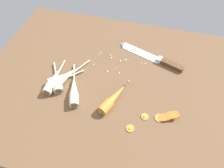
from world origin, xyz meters
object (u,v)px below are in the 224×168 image
object	(u,v)px
parsnip_outer	(64,78)
carrot_slice_stray_mid	(145,116)
parsnip_mid_right	(53,81)
carrot_slice_stack	(167,116)
carrot_slice_stray_near	(130,128)
parsnip_front	(61,78)
parsnip_mid_left	(74,91)
whole_carrot	(113,99)
parsnip_back	(57,81)
chefs_knife	(149,56)

from	to	relation	value
parsnip_outer	carrot_slice_stray_mid	bearing A→B (deg)	-13.58
parsnip_mid_right	carrot_slice_stack	world-z (taller)	parsnip_mid_right
carrot_slice_stack	carrot_slice_stray_mid	xyz separation A→B (cm)	(-8.43, -1.78, -0.70)
parsnip_outer	carrot_slice_stray_near	world-z (taller)	parsnip_outer
carrot_slice_stray_near	parsnip_front	bearing A→B (deg)	156.74
parsnip_front	parsnip_mid_left	world-z (taller)	same
carrot_slice_stray_mid	whole_carrot	bearing A→B (deg)	165.45
parsnip_mid_right	carrot_slice_stray_near	world-z (taller)	parsnip_mid_right
parsnip_back	carrot_slice_stray_near	bearing A→B (deg)	-20.13
parsnip_back	parsnip_outer	size ratio (longest dim) A/B	0.80
parsnip_outer	carrot_slice_stack	size ratio (longest dim) A/B	2.32
chefs_knife	parsnip_mid_left	world-z (taller)	parsnip_mid_left
chefs_knife	whole_carrot	world-z (taller)	whole_carrot
parsnip_front	parsnip_mid_right	bearing A→B (deg)	-139.40
parsnip_front	carrot_slice_stray_near	world-z (taller)	parsnip_front
parsnip_back	carrot_slice_stack	size ratio (longest dim) A/B	1.86
whole_carrot	chefs_knife	bearing A→B (deg)	70.72
parsnip_front	parsnip_mid_right	xyz separation A→B (cm)	(-2.74, -2.35, -0.00)
carrot_slice_stray_mid	parsnip_back	bearing A→B (deg)	170.68
chefs_knife	carrot_slice_stack	distance (cm)	34.13
carrot_slice_stray_near	parsnip_mid_right	bearing A→B (deg)	161.46
parsnip_front	carrot_slice_stray_mid	distance (cm)	40.27
parsnip_outer	carrot_slice_stray_near	bearing A→B (deg)	-25.18
carrot_slice_stack	carrot_slice_stray_mid	size ratio (longest dim) A/B	3.05
parsnip_outer	carrot_slice_stray_near	distance (cm)	36.73
carrot_slice_stack	carrot_slice_stray_near	bearing A→B (deg)	-147.80
chefs_knife	carrot_slice_stack	xyz separation A→B (cm)	(12.08, -31.92, 0.41)
carrot_slice_stray_mid	parsnip_outer	bearing A→B (deg)	166.42
parsnip_back	parsnip_outer	world-z (taller)	same
parsnip_front	parsnip_mid_left	bearing A→B (deg)	-30.77
whole_carrot	carrot_slice_stack	distance (cm)	22.68
parsnip_front	parsnip_back	xyz separation A→B (cm)	(-1.02, -1.82, -0.00)
parsnip_back	parsnip_front	bearing A→B (deg)	60.75
whole_carrot	parsnip_mid_right	distance (cm)	28.05
parsnip_front	chefs_knife	bearing A→B (deg)	35.28
parsnip_front	carrot_slice_stack	world-z (taller)	parsnip_front
whole_carrot	carrot_slice_stray_mid	xyz separation A→B (cm)	(14.15, -3.67, -1.74)
parsnip_mid_right	chefs_knife	bearing A→B (deg)	35.68
parsnip_back	carrot_slice_stray_mid	size ratio (longest dim) A/B	5.67
parsnip_back	carrot_slice_stray_mid	world-z (taller)	parsnip_back
chefs_knife	parsnip_mid_right	bearing A→B (deg)	-144.32
chefs_knife	carrot_slice_stray_near	size ratio (longest dim) A/B	10.66
parsnip_mid_right	carrot_slice_stray_mid	xyz separation A→B (cm)	(42.09, -6.09, -1.62)
chefs_knife	parsnip_mid_right	size ratio (longest dim) A/B	1.67
parsnip_mid_left	chefs_knife	bearing A→B (deg)	47.46
parsnip_mid_left	parsnip_mid_right	bearing A→B (deg)	167.16
whole_carrot	carrot_slice_stray_near	bearing A→B (deg)	-46.91
parsnip_front	parsnip_back	bearing A→B (deg)	-119.25
chefs_knife	parsnip_outer	distance (cm)	42.14
parsnip_mid_right	parsnip_outer	distance (cm)	5.21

